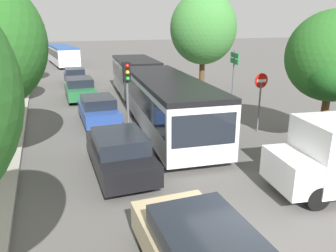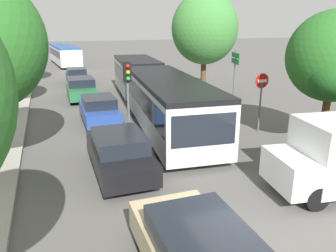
{
  "view_description": "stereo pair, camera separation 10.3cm",
  "coord_description": "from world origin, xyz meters",
  "px_view_note": "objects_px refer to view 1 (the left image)",
  "views": [
    {
      "loc": [
        -4.09,
        -5.21,
        5.01
      ],
      "look_at": [
        0.2,
        6.19,
        1.2
      ],
      "focal_mm": 35.0,
      "sensor_mm": 36.0,
      "label": 1
    },
    {
      "loc": [
        -3.99,
        -5.25,
        5.01
      ],
      "look_at": [
        0.2,
        6.19,
        1.2
      ],
      "focal_mm": 35.0,
      "sensor_mm": 36.0,
      "label": 2
    }
  ],
  "objects_px": {
    "queued_car_navy": "(75,76)",
    "no_entry_sign": "(260,93)",
    "tree_left_distant": "(18,33)",
    "traffic_light": "(127,82)",
    "queued_car_blue": "(98,110)",
    "queued_car_green": "(80,88)",
    "tree_right_near": "(333,59)",
    "tree_right_mid": "(203,30)",
    "city_bus_rear": "(62,54)",
    "direction_sign_post": "(234,68)",
    "articulated_bus": "(151,87)",
    "queued_car_black": "(120,153)"
  },
  "relations": [
    {
      "from": "articulated_bus",
      "to": "city_bus_rear",
      "type": "bearing_deg",
      "value": -166.95
    },
    {
      "from": "traffic_light",
      "to": "tree_left_distant",
      "type": "xyz_separation_m",
      "value": [
        -5.09,
        15.71,
        1.83
      ]
    },
    {
      "from": "queued_car_black",
      "to": "tree_right_mid",
      "type": "xyz_separation_m",
      "value": [
        8.74,
        11.4,
        3.82
      ]
    },
    {
      "from": "no_entry_sign",
      "to": "direction_sign_post",
      "type": "height_order",
      "value": "direction_sign_post"
    },
    {
      "from": "queued_car_green",
      "to": "tree_right_near",
      "type": "height_order",
      "value": "tree_right_near"
    },
    {
      "from": "articulated_bus",
      "to": "queued_car_black",
      "type": "distance_m",
      "value": 8.33
    },
    {
      "from": "tree_right_mid",
      "to": "direction_sign_post",
      "type": "bearing_deg",
      "value": -96.72
    },
    {
      "from": "queued_car_black",
      "to": "tree_right_mid",
      "type": "relative_size",
      "value": 0.59
    },
    {
      "from": "queued_car_blue",
      "to": "tree_right_near",
      "type": "bearing_deg",
      "value": -129.07
    },
    {
      "from": "tree_left_distant",
      "to": "queued_car_blue",
      "type": "bearing_deg",
      "value": -72.88
    },
    {
      "from": "queued_car_black",
      "to": "traffic_light",
      "type": "relative_size",
      "value": 1.25
    },
    {
      "from": "city_bus_rear",
      "to": "direction_sign_post",
      "type": "xyz_separation_m",
      "value": [
        7.92,
        -27.96,
        1.19
      ]
    },
    {
      "from": "city_bus_rear",
      "to": "traffic_light",
      "type": "relative_size",
      "value": 3.28
    },
    {
      "from": "articulated_bus",
      "to": "tree_right_mid",
      "type": "xyz_separation_m",
      "value": [
        5.19,
        3.9,
        3.06
      ]
    },
    {
      "from": "articulated_bus",
      "to": "queued_car_navy",
      "type": "relative_size",
      "value": 4.47
    },
    {
      "from": "queued_car_black",
      "to": "queued_car_green",
      "type": "distance_m",
      "value": 12.51
    },
    {
      "from": "queued_car_blue",
      "to": "queued_car_navy",
      "type": "height_order",
      "value": "queued_car_blue"
    },
    {
      "from": "no_entry_sign",
      "to": "tree_right_near",
      "type": "distance_m",
      "value": 3.51
    },
    {
      "from": "queued_car_black",
      "to": "no_entry_sign",
      "type": "height_order",
      "value": "no_entry_sign"
    },
    {
      "from": "queued_car_black",
      "to": "queued_car_green",
      "type": "xyz_separation_m",
      "value": [
        0.0,
        12.51,
        0.02
      ]
    },
    {
      "from": "queued_car_blue",
      "to": "tree_left_distant",
      "type": "xyz_separation_m",
      "value": [
        -4.08,
        13.24,
        3.61
      ]
    },
    {
      "from": "articulated_bus",
      "to": "tree_right_mid",
      "type": "bearing_deg",
      "value": 132.66
    },
    {
      "from": "traffic_light",
      "to": "direction_sign_post",
      "type": "height_order",
      "value": "direction_sign_post"
    },
    {
      "from": "queued_car_green",
      "to": "traffic_light",
      "type": "xyz_separation_m",
      "value": [
        1.28,
        -8.61,
        1.74
      ]
    },
    {
      "from": "direction_sign_post",
      "to": "tree_right_mid",
      "type": "bearing_deg",
      "value": -82.24
    },
    {
      "from": "no_entry_sign",
      "to": "tree_right_mid",
      "type": "height_order",
      "value": "tree_right_mid"
    },
    {
      "from": "traffic_light",
      "to": "no_entry_sign",
      "type": "height_order",
      "value": "traffic_light"
    },
    {
      "from": "queued_car_blue",
      "to": "queued_car_black",
      "type": "bearing_deg",
      "value": 178.08
    },
    {
      "from": "articulated_bus",
      "to": "tree_right_near",
      "type": "height_order",
      "value": "tree_right_near"
    },
    {
      "from": "queued_car_black",
      "to": "queued_car_navy",
      "type": "distance_m",
      "value": 18.87
    },
    {
      "from": "direction_sign_post",
      "to": "queued_car_green",
      "type": "bearing_deg",
      "value": -24.42
    },
    {
      "from": "queued_car_blue",
      "to": "queued_car_green",
      "type": "xyz_separation_m",
      "value": [
        -0.28,
        6.14,
        0.04
      ]
    },
    {
      "from": "direction_sign_post",
      "to": "tree_right_mid",
      "type": "distance_m",
      "value": 5.82
    },
    {
      "from": "city_bus_rear",
      "to": "direction_sign_post",
      "type": "bearing_deg",
      "value": -169.13
    },
    {
      "from": "queued_car_navy",
      "to": "traffic_light",
      "type": "bearing_deg",
      "value": -175.58
    },
    {
      "from": "city_bus_rear",
      "to": "queued_car_green",
      "type": "bearing_deg",
      "value": 174.57
    },
    {
      "from": "articulated_bus",
      "to": "queued_car_green",
      "type": "bearing_deg",
      "value": -138.89
    },
    {
      "from": "queued_car_navy",
      "to": "no_entry_sign",
      "type": "height_order",
      "value": "no_entry_sign"
    },
    {
      "from": "no_entry_sign",
      "to": "tree_left_distant",
      "type": "distance_m",
      "value": 20.75
    },
    {
      "from": "traffic_light",
      "to": "no_entry_sign",
      "type": "relative_size",
      "value": 1.21
    },
    {
      "from": "no_entry_sign",
      "to": "tree_left_distant",
      "type": "xyz_separation_m",
      "value": [
        -11.1,
        17.36,
        2.45
      ]
    },
    {
      "from": "queued_car_navy",
      "to": "city_bus_rear",
      "type": "bearing_deg",
      "value": 0.97
    },
    {
      "from": "queued_car_green",
      "to": "tree_right_mid",
      "type": "relative_size",
      "value": 0.6
    },
    {
      "from": "queued_car_green",
      "to": "queued_car_navy",
      "type": "bearing_deg",
      "value": -1.93
    },
    {
      "from": "queued_car_blue",
      "to": "tree_right_mid",
      "type": "relative_size",
      "value": 0.57
    },
    {
      "from": "queued_car_blue",
      "to": "tree_right_mid",
      "type": "xyz_separation_m",
      "value": [
        8.47,
        5.03,
        3.84
      ]
    },
    {
      "from": "queued_car_black",
      "to": "tree_right_mid",
      "type": "distance_m",
      "value": 14.86
    },
    {
      "from": "articulated_bus",
      "to": "tree_left_distant",
      "type": "bearing_deg",
      "value": -142.95
    },
    {
      "from": "queued_car_navy",
      "to": "no_entry_sign",
      "type": "bearing_deg",
      "value": -156.53
    },
    {
      "from": "queued_car_green",
      "to": "tree_left_distant",
      "type": "bearing_deg",
      "value": 28.76
    }
  ]
}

